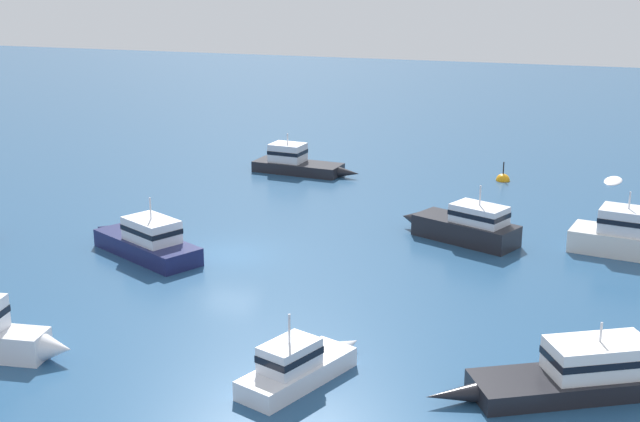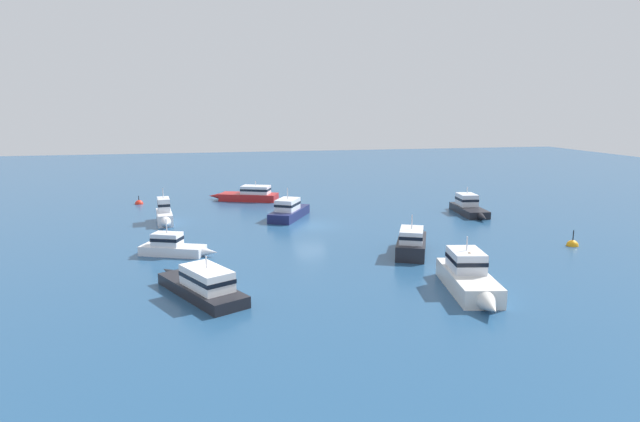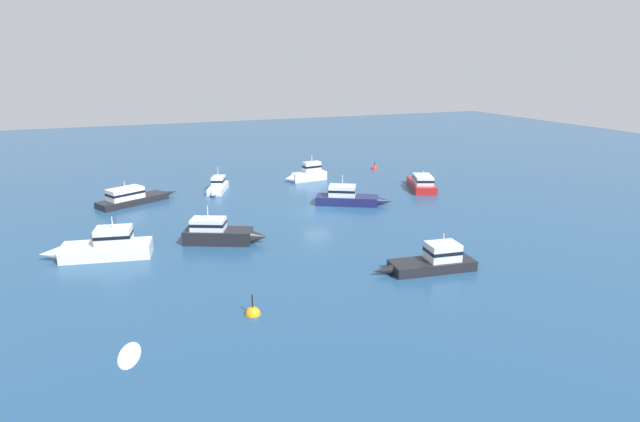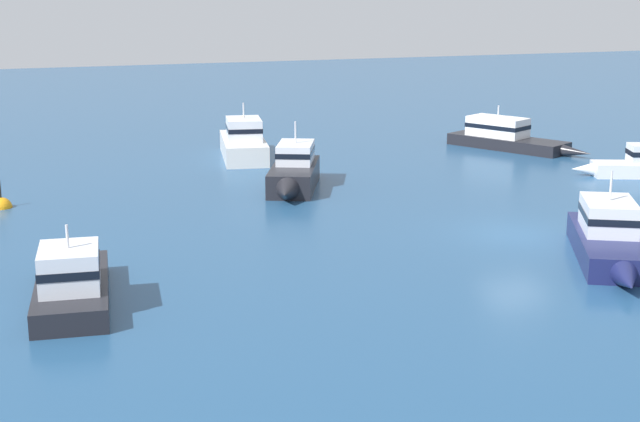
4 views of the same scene
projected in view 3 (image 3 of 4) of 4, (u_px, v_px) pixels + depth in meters
name	position (u px, v px, depth m)	size (l,w,h in m)	color
ground_plane	(317.00, 211.00, 49.36)	(160.00, 160.00, 0.00)	navy
cabin_cruiser	(218.00, 186.00, 56.78)	(3.18, 5.63, 2.59)	white
rib	(129.00, 355.00, 25.18)	(1.47, 2.66, 0.31)	white
motor_cruiser	(422.00, 183.00, 57.94)	(4.50, 7.89, 2.23)	#B21E1E
powerboat	(104.00, 246.00, 37.54)	(7.86, 3.34, 3.06)	silver
launch	(131.00, 197.00, 51.72)	(8.25, 5.19, 2.42)	black
motor_cruiser_1	(308.00, 174.00, 61.78)	(5.32, 1.76, 3.12)	white
cabin_cruiser_1	(433.00, 260.00, 35.32)	(7.28, 2.73, 2.54)	black
powerboat_1	(348.00, 197.00, 51.61)	(7.33, 4.93, 2.95)	#191E4C
powerboat_2	(219.00, 233.00, 40.64)	(6.52, 4.05, 2.98)	black
channel_buoy	(374.00, 169.00, 68.86)	(0.87, 0.87, 1.34)	red
mooring_buoy	(253.00, 314.00, 29.26)	(0.88, 0.88, 1.65)	orange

